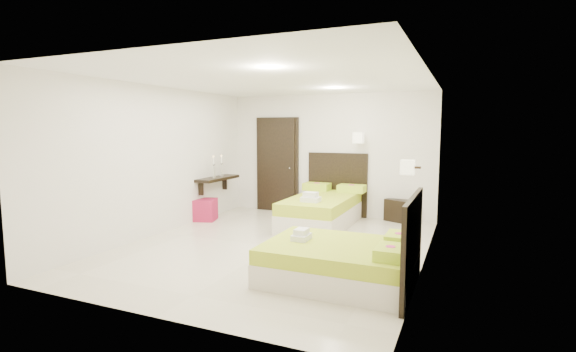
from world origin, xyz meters
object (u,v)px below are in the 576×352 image
at_px(nightstand, 401,210).
at_px(ottoman, 205,210).
at_px(bed_single, 323,208).
at_px(bed_double, 345,260).

xyz_separation_m(nightstand, ottoman, (-3.69, -1.53, -0.00)).
bearing_deg(bed_single, ottoman, -166.15).
xyz_separation_m(bed_single, nightstand, (1.34, 0.95, -0.11)).
height_order(bed_single, nightstand, bed_single).
distance_m(bed_single, ottoman, 2.42).
height_order(bed_double, ottoman, bed_double).
relative_size(bed_single, bed_double, 1.22).
bearing_deg(nightstand, bed_double, -66.94).
distance_m(nightstand, ottoman, 3.99).
height_order(nightstand, ottoman, nightstand).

